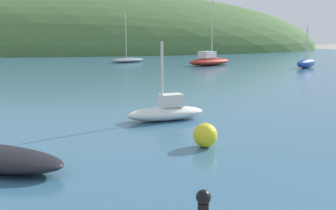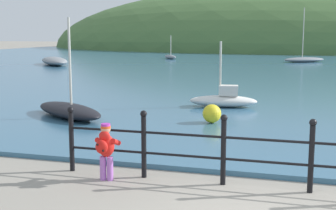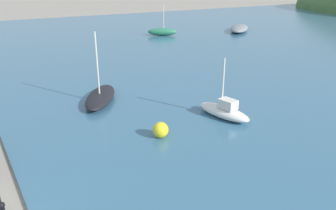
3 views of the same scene
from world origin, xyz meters
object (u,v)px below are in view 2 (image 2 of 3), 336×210
object	(u,v)px
boat_blue_hull	(170,57)
boat_mid_harbor	(304,59)
boat_red_dinghy	(54,61)
child_in_coat	(106,147)
mooring_buoy	(212,114)
boat_far_right	(224,99)
boat_nearest_quay	(69,110)

from	to	relation	value
boat_blue_hull	boat_mid_harbor	size ratio (longest dim) A/B	0.49
boat_mid_harbor	boat_red_dinghy	xyz separation A→B (m)	(-17.75, -8.49, 0.07)
boat_red_dinghy	boat_mid_harbor	bearing A→B (deg)	25.55
child_in_coat	mooring_buoy	bearing A→B (deg)	80.44
boat_red_dinghy	mooring_buoy	world-z (taller)	boat_red_dinghy
boat_far_right	boat_nearest_quay	size ratio (longest dim) A/B	0.73
child_in_coat	boat_far_right	size ratio (longest dim) A/B	0.44
child_in_coat	boat_nearest_quay	bearing A→B (deg)	124.39
boat_blue_hull	boat_nearest_quay	distance (m)	29.01
boat_blue_hull	boat_far_right	world-z (taller)	boat_far_right
child_in_coat	mooring_buoy	distance (m)	5.21
boat_mid_harbor	boat_red_dinghy	world-z (taller)	boat_mid_harbor
boat_mid_harbor	mooring_buoy	bearing A→B (deg)	-94.87
boat_far_right	boat_nearest_quay	xyz separation A→B (m)	(-4.01, -3.14, -0.04)
boat_nearest_quay	mooring_buoy	distance (m)	4.16
boat_blue_hull	boat_mid_harbor	distance (m)	11.65
boat_blue_hull	boat_red_dinghy	distance (m)	11.45
boat_far_right	child_in_coat	bearing A→B (deg)	-95.18
child_in_coat	boat_far_right	world-z (taller)	boat_far_right
boat_blue_hull	boat_far_right	distance (m)	27.01
child_in_coat	boat_blue_hull	bearing A→B (deg)	104.17
child_in_coat	boat_red_dinghy	size ratio (longest dim) A/B	0.21
boat_nearest_quay	boat_mid_harbor	world-z (taller)	boat_mid_harbor
mooring_buoy	boat_nearest_quay	bearing A→B (deg)	-175.42
child_in_coat	boat_far_right	bearing A→B (deg)	84.82
boat_red_dinghy	child_in_coat	bearing A→B (deg)	-58.40
boat_far_right	boat_mid_harbor	bearing A→B (deg)	84.23
child_in_coat	boat_red_dinghy	xyz separation A→B (m)	(-14.58, 23.70, -0.22)
child_in_coat	boat_far_right	distance (m)	7.97
child_in_coat	boat_nearest_quay	size ratio (longest dim) A/B	0.32
boat_nearest_quay	mooring_buoy	xyz separation A→B (m)	(4.15, 0.33, 0.05)
mooring_buoy	child_in_coat	bearing A→B (deg)	-99.56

